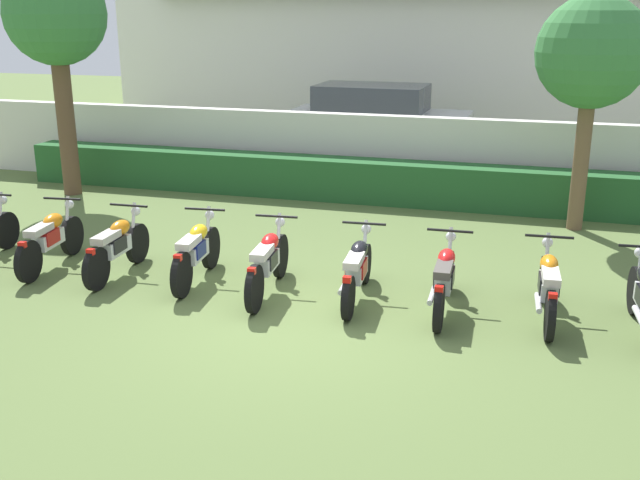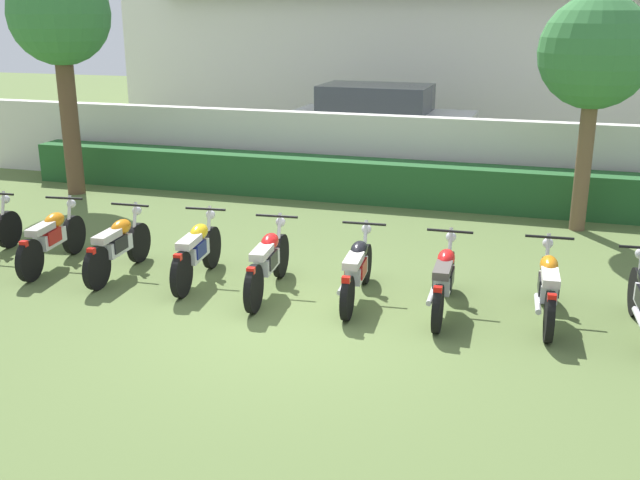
% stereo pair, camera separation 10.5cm
% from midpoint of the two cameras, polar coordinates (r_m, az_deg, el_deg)
% --- Properties ---
extents(ground, '(60.00, 60.00, 0.00)m').
position_cam_midpoint_polar(ground, '(9.32, -2.35, -6.21)').
color(ground, '#566B38').
extents(compound_wall, '(19.82, 0.30, 1.64)m').
position_cam_midpoint_polar(compound_wall, '(15.43, 5.68, 6.46)').
color(compound_wall, silver).
rests_on(compound_wall, ground).
extents(hedge_row, '(15.85, 0.70, 0.83)m').
position_cam_midpoint_polar(hedge_row, '(14.84, 5.13, 4.43)').
color(hedge_row, '#235628').
rests_on(hedge_row, ground).
extents(parked_car, '(4.55, 2.17, 1.89)m').
position_cam_midpoint_polar(parked_car, '(19.02, 4.24, 8.92)').
color(parked_car, silver).
rests_on(parked_car, ground).
extents(tree_near_inspector, '(1.99, 1.99, 4.60)m').
position_cam_midpoint_polar(tree_near_inspector, '(16.02, -19.81, 15.66)').
color(tree_near_inspector, brown).
rests_on(tree_near_inspector, ground).
extents(tree_far_side, '(1.86, 1.86, 3.96)m').
position_cam_midpoint_polar(tree_far_side, '(13.35, 19.95, 13.20)').
color(tree_far_side, brown).
rests_on(tree_far_side, ground).
extents(motorcycle_in_row_1, '(0.60, 1.88, 0.96)m').
position_cam_midpoint_polar(motorcycle_in_row_1, '(11.75, -20.26, 0.09)').
color(motorcycle_in_row_1, black).
rests_on(motorcycle_in_row_1, ground).
extents(motorcycle_in_row_2, '(0.60, 1.81, 0.96)m').
position_cam_midpoint_polar(motorcycle_in_row_2, '(11.09, -15.60, -0.45)').
color(motorcycle_in_row_2, black).
rests_on(motorcycle_in_row_2, ground).
extents(motorcycle_in_row_3, '(0.60, 1.83, 0.97)m').
position_cam_midpoint_polar(motorcycle_in_row_3, '(10.59, -9.77, -0.87)').
color(motorcycle_in_row_3, black).
rests_on(motorcycle_in_row_3, ground).
extents(motorcycle_in_row_4, '(0.60, 1.98, 0.97)m').
position_cam_midpoint_polar(motorcycle_in_row_4, '(10.04, -4.34, -1.67)').
color(motorcycle_in_row_4, black).
rests_on(motorcycle_in_row_4, ground).
extents(motorcycle_in_row_5, '(0.60, 1.90, 0.94)m').
position_cam_midpoint_polar(motorcycle_in_row_5, '(9.81, 2.57, -2.23)').
color(motorcycle_in_row_5, black).
rests_on(motorcycle_in_row_5, ground).
extents(motorcycle_in_row_6, '(0.60, 1.90, 0.95)m').
position_cam_midpoint_polar(motorcycle_in_row_6, '(9.57, 9.22, -2.92)').
color(motorcycle_in_row_6, black).
rests_on(motorcycle_in_row_6, ground).
extents(motorcycle_in_row_7, '(0.60, 1.87, 0.96)m').
position_cam_midpoint_polar(motorcycle_in_row_7, '(9.60, 16.78, -3.36)').
color(motorcycle_in_row_7, black).
rests_on(motorcycle_in_row_7, ground).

